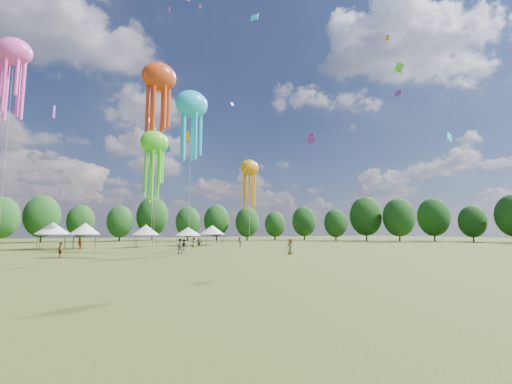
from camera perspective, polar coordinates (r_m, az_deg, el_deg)
name	(u,v)px	position (r m, az deg, el deg)	size (l,w,h in m)	color
ground	(447,306)	(15.94, 29.39, -16.30)	(300.00, 300.00, 0.00)	#384416
spectator_near	(179,246)	(45.31, -12.74, -8.88)	(0.93, 0.73, 1.92)	gray
spectators_far	(197,244)	(55.90, -9.95, -8.57)	(28.81, 25.55, 1.90)	gray
festival_tents	(139,230)	(66.55, -19.02, -6.00)	(33.77, 9.01, 4.33)	#47474C
show_kites	(151,107)	(51.03, -17.17, 13.50)	(34.67, 16.82, 28.66)	#1CC3EE
small_kites	(202,59)	(57.99, -8.99, 21.21)	(74.50, 51.07, 39.57)	#1CC3EE
treeline	(138,213)	(72.17, -19.14, -3.31)	(201.57, 95.24, 13.43)	#38281C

